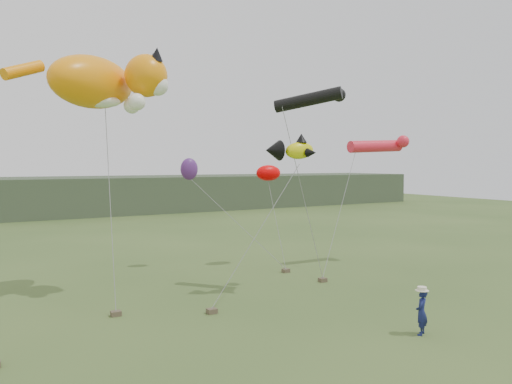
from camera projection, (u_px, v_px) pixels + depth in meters
ground at (328, 331)px, 16.41m from camera, size 120.00×120.00×0.00m
headland at (42, 197)px, 53.24m from camera, size 90.00×13.00×4.00m
festival_attendant at (422, 312)px, 16.02m from camera, size 0.64×0.59×1.48m
sandbag_anchors at (209, 301)px, 19.67m from camera, size 14.12×6.14×0.18m
cat_kite at (105, 82)px, 20.37m from camera, size 6.22×4.65×2.65m
fish_kite at (290, 150)px, 20.63m from camera, size 2.18×1.48×1.14m
tube_kites at (358, 130)px, 25.10m from camera, size 9.74×4.57×2.70m
misc_kites at (237, 171)px, 26.62m from camera, size 5.17×2.24×1.22m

